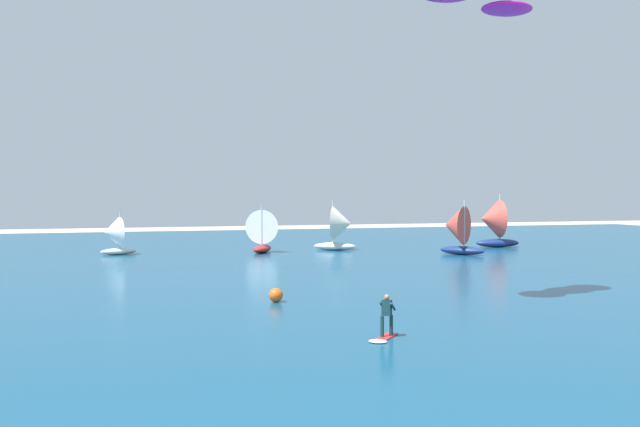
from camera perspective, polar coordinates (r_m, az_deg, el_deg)
name	(u,v)px	position (r m, az deg, el deg)	size (l,w,h in m)	color
ocean	(208,261)	(56.03, -9.68, -4.05)	(160.00, 90.00, 0.10)	navy
kitesurfer	(385,323)	(25.77, 5.64, -9.37)	(1.74, 1.82, 1.67)	red
sailboat_center_horizon	(341,227)	(64.70, 1.79, -1.21)	(4.39, 3.91, 4.91)	silver
sailboat_anchored_offshore	(456,229)	(61.57, 11.66, -1.36)	(4.32, 4.45, 4.98)	navy
sailboat_near_shore	(264,230)	(62.82, -4.87, -1.46)	(3.63, 4.07, 4.54)	maroon
sailboat_heeled_over	(113,235)	(62.61, -17.43, -1.82)	(3.44, 3.03, 3.87)	silver
sailboat_trailing	(492,223)	(70.64, 14.61, -0.79)	(4.83, 4.17, 5.51)	navy
marker_buoy	(276,295)	(34.08, -3.83, -7.04)	(0.73, 0.73, 0.73)	#E55919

